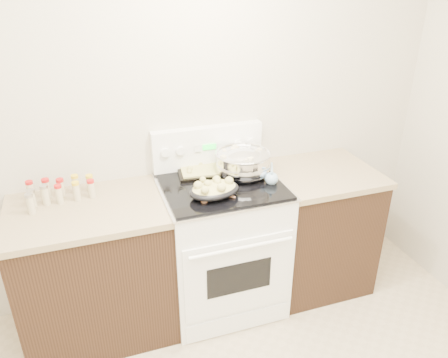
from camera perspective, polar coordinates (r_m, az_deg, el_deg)
name	(u,v)px	position (r m, az deg, el deg)	size (l,w,h in m)	color
room_shell	(267,176)	(1.13, 5.61, 0.40)	(4.10, 3.60, 2.75)	beige
counter_left	(96,270)	(2.92, -16.34, -11.38)	(0.93, 0.67, 0.92)	black
counter_right	(316,227)	(3.29, 11.87, -6.18)	(0.73, 0.67, 0.92)	black
kitchen_range	(221,243)	(3.00, -0.34, -8.33)	(0.78, 0.73, 1.22)	white
mixing_bowl	(243,164)	(2.84, 2.50, 1.99)	(0.46, 0.46, 0.21)	silver
roasting_pan	(214,189)	(2.59, -1.31, -1.32)	(0.34, 0.27, 0.12)	black
baking_sheet	(210,168)	(2.93, -1.88, 1.39)	(0.46, 0.35, 0.06)	black
wooden_spoon	(208,197)	(2.58, -2.09, -2.41)	(0.22, 0.20, 0.04)	#9C6647
blue_ladle	(271,177)	(2.78, 6.22, 0.20)	(0.15, 0.27, 0.10)	#8AB2CF
spice_jars	(58,191)	(2.78, -20.92, -1.48)	(0.39, 0.22, 0.13)	#BFB28C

